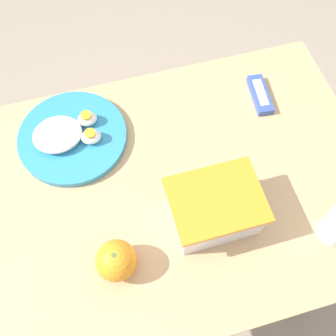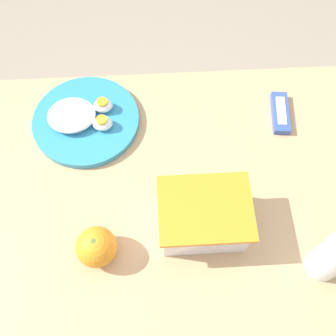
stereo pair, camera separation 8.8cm
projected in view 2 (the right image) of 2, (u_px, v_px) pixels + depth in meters
The scene contains 7 objects.
ground_plane at pixel (162, 264), 1.53m from camera, with size 10.00×10.00×0.00m, color gray.
table at pixel (159, 204), 0.98m from camera, with size 0.99×0.66×0.73m.
food_container at pixel (202, 218), 0.81m from camera, with size 0.19×0.15×0.10m.
orange_fruit at pixel (95, 247), 0.78m from camera, with size 0.08×0.08×0.08m.
rice_plate at pixel (83, 119), 0.95m from camera, with size 0.26×0.26×0.05m.
candy_bar at pixel (280, 113), 0.97m from camera, with size 0.05×0.12×0.02m.
drinking_glass at pixel (330, 258), 0.75m from camera, with size 0.07×0.07×0.12m.
Camera 2 is at (-0.00, 0.37, 1.54)m, focal length 42.00 mm.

